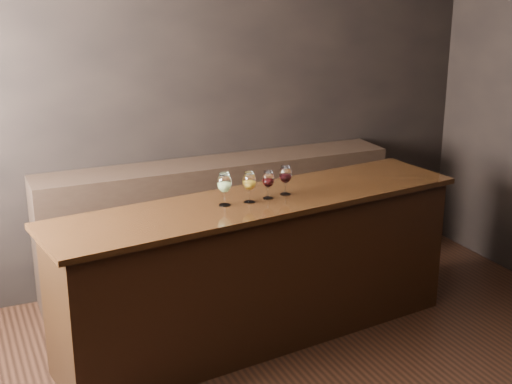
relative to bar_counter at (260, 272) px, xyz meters
name	(u,v)px	position (x,y,z in m)	size (l,w,h in m)	color
room_shell	(274,102)	(-0.37, -0.97, 1.33)	(5.02, 4.52, 2.81)	black
bar_counter	(260,272)	(0.00, 0.00, 0.00)	(2.73, 0.59, 0.96)	black
bar_top	(260,202)	(0.00, 0.00, 0.50)	(2.82, 0.65, 0.04)	black
back_bar_shelf	(218,223)	(0.07, 0.95, 0.02)	(2.78, 0.40, 1.00)	black
glass_white	(224,184)	(-0.26, -0.03, 0.66)	(0.09, 0.09, 0.21)	white
glass_amber	(249,182)	(-0.09, -0.03, 0.65)	(0.08, 0.08, 0.20)	white
glass_red_a	(268,180)	(0.05, -0.01, 0.64)	(0.08, 0.08, 0.18)	white
glass_red_b	(286,175)	(0.19, 0.02, 0.64)	(0.08, 0.08, 0.19)	white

